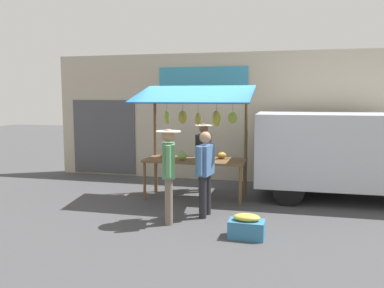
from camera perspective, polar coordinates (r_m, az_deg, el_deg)
name	(u,v)px	position (r m, az deg, el deg)	size (l,w,h in m)	color
ground_plane	(195,198)	(8.88, 0.46, -7.81)	(40.00, 40.00, 0.00)	#424244
street_backdrop	(211,117)	(10.77, 2.81, 3.89)	(9.00, 0.30, 3.40)	#B2A893
market_stall	(196,129)	(8.66, 0.57, 2.20)	(2.50, 1.46, 2.50)	brown
vendor_with_sunhat	(203,152)	(9.41, 1.66, -1.09)	(0.42, 0.68, 1.61)	#4C4C51
shopper_in_striped_shirt	(205,168)	(7.40, 1.90, -3.46)	(0.28, 0.68, 1.60)	#232328
shopper_in_grey_tee	(169,167)	(7.03, -3.39, -3.37)	(0.43, 0.69, 1.68)	#726656
parked_van	(352,149)	(9.28, 22.03, -0.63)	(4.42, 1.90, 1.88)	silver
produce_crate_near	(247,227)	(6.50, 7.84, -11.70)	(0.57, 0.36, 0.39)	teal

